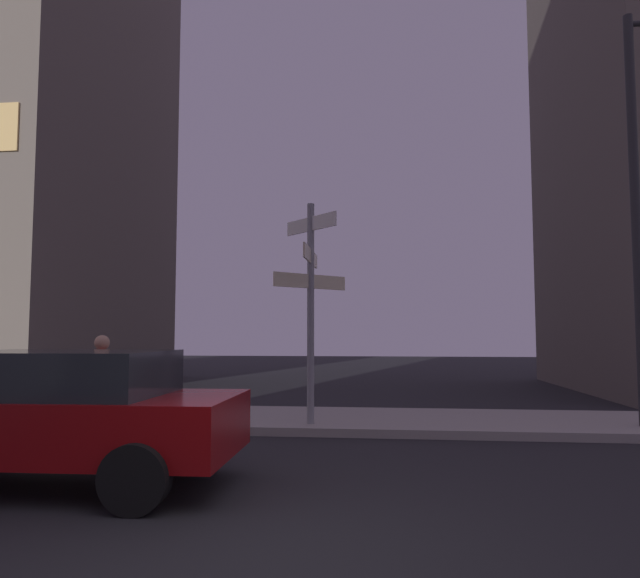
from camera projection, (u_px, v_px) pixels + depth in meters
name	position (u px, v px, depth m)	size (l,w,h in m)	color
ground_plane	(256.00, 570.00, 4.07)	(80.00, 80.00, 0.00)	#232326
sidewalk_kerb	(337.00, 420.00, 10.66)	(40.00, 2.78, 0.14)	#9E9991
signpost	(311.00, 290.00, 10.00)	(1.09, 1.66, 3.72)	gray
car_side_parked	(50.00, 413.00, 6.34)	(4.23, 2.05, 1.44)	maroon
cyclist	(104.00, 395.00, 8.59)	(1.81, 0.38, 1.61)	black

